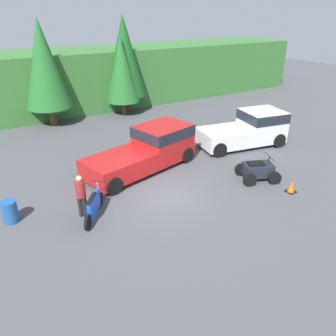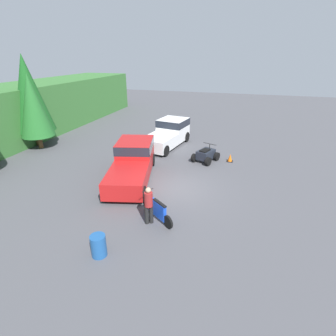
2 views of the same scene
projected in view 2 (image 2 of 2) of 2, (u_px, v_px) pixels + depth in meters
The scene contains 10 objects.
ground_plane at pixel (175, 188), 14.87m from camera, with size 80.00×80.00×0.00m, color #4C4C51.
tree_mid_right at pixel (33, 106), 19.83m from camera, with size 2.52×2.52×5.72m.
tree_right at pixel (29, 94), 20.22m from camera, with size 3.10×3.10×7.06m.
pickup_truck_red at pixel (133, 160), 15.93m from camera, with size 6.16×3.50×1.99m.
pickup_truck_second at pixel (169, 132), 21.53m from camera, with size 5.33×3.04×1.99m.
dirt_bike at pixel (157, 210), 11.88m from camera, with size 1.40×1.84×1.21m.
quad_atv at pixel (206, 155), 18.42m from camera, with size 2.17×1.90×1.17m.
rider_person at pixel (149, 204), 11.43m from camera, with size 0.51×0.51×1.79m.
traffic_cone at pixel (230, 158), 18.43m from camera, with size 0.42×0.42×0.55m.
steel_barrel at pixel (99, 246), 9.76m from camera, with size 0.58×0.58×0.88m.
Camera 2 is at (-12.73, -3.36, 7.02)m, focal length 28.00 mm.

